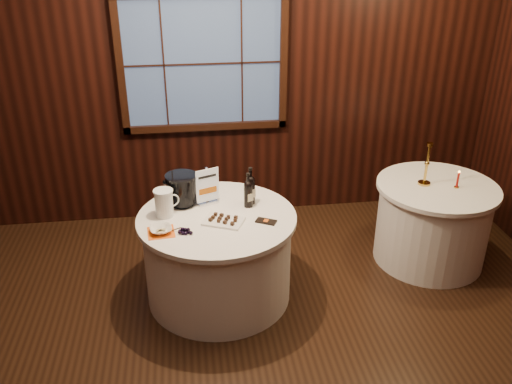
{
  "coord_description": "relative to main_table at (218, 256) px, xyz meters",
  "views": [
    {
      "loc": [
        -0.2,
        -2.79,
        2.86
      ],
      "look_at": [
        0.3,
        0.9,
        1.01
      ],
      "focal_mm": 38.0,
      "sensor_mm": 36.0,
      "label": 1
    }
  ],
  "objects": [
    {
      "name": "ground",
      "position": [
        0.0,
        -1.0,
        -0.39
      ],
      "size": [
        6.0,
        6.0,
        0.0
      ],
      "primitive_type": "plane",
      "color": "black",
      "rests_on": "ground"
    },
    {
      "name": "back_wall",
      "position": [
        0.0,
        1.48,
        1.16
      ],
      "size": [
        6.0,
        0.1,
        3.0
      ],
      "color": "black",
      "rests_on": "ground"
    },
    {
      "name": "main_table",
      "position": [
        0.0,
        0.0,
        0.0
      ],
      "size": [
        1.28,
        1.28,
        0.77
      ],
      "color": "white",
      "rests_on": "ground"
    },
    {
      "name": "side_table",
      "position": [
        2.0,
        0.3,
        0.0
      ],
      "size": [
        1.08,
        1.08,
        0.77
      ],
      "color": "white",
      "rests_on": "ground"
    },
    {
      "name": "sign_stand",
      "position": [
        -0.06,
        0.22,
        0.49
      ],
      "size": [
        0.19,
        0.15,
        0.33
      ],
      "rotation": [
        0.0,
        0.0,
        0.38
      ],
      "color": "silver",
      "rests_on": "main_table"
    },
    {
      "name": "port_bottle_left",
      "position": [
        0.27,
        0.13,
        0.51
      ],
      "size": [
        0.07,
        0.08,
        0.3
      ],
      "rotation": [
        0.0,
        0.0,
        0.43
      ],
      "color": "black",
      "rests_on": "main_table"
    },
    {
      "name": "port_bottle_right",
      "position": [
        0.3,
        0.19,
        0.52
      ],
      "size": [
        0.08,
        0.09,
        0.32
      ],
      "rotation": [
        0.0,
        0.0,
        0.34
      ],
      "color": "black",
      "rests_on": "main_table"
    },
    {
      "name": "ice_bucket",
      "position": [
        -0.27,
        0.24,
        0.52
      ],
      "size": [
        0.26,
        0.26,
        0.27
      ],
      "color": "black",
      "rests_on": "main_table"
    },
    {
      "name": "chocolate_plate",
      "position": [
        0.05,
        -0.11,
        0.4
      ],
      "size": [
        0.36,
        0.31,
        0.04
      ],
      "rotation": [
        0.0,
        0.0,
        -0.42
      ],
      "color": "white",
      "rests_on": "main_table"
    },
    {
      "name": "chocolate_box",
      "position": [
        0.38,
        -0.15,
        0.39
      ],
      "size": [
        0.18,
        0.14,
        0.01
      ],
      "primitive_type": "cube",
      "rotation": [
        0.0,
        0.0,
        -0.49
      ],
      "color": "black",
      "rests_on": "main_table"
    },
    {
      "name": "grape_bunch",
      "position": [
        -0.25,
        -0.22,
        0.4
      ],
      "size": [
        0.18,
        0.11,
        0.04
      ],
      "rotation": [
        0.0,
        0.0,
        -0.43
      ],
      "color": "black",
      "rests_on": "main_table"
    },
    {
      "name": "glass_pitcher",
      "position": [
        -0.41,
        0.06,
        0.5
      ],
      "size": [
        0.21,
        0.16,
        0.23
      ],
      "rotation": [
        0.0,
        0.0,
        0.35
      ],
      "color": "white",
      "rests_on": "main_table"
    },
    {
      "name": "orange_napkin",
      "position": [
        -0.44,
        -0.2,
        0.38
      ],
      "size": [
        0.22,
        0.22,
        0.0
      ],
      "primitive_type": "cube",
      "rotation": [
        0.0,
        0.0,
        0.1
      ],
      "color": "orange",
      "rests_on": "main_table"
    },
    {
      "name": "cracker_bowl",
      "position": [
        -0.44,
        -0.2,
        0.41
      ],
      "size": [
        0.19,
        0.19,
        0.04
      ],
      "primitive_type": "imported",
      "rotation": [
        0.0,
        0.0,
        0.17
      ],
      "color": "white",
      "rests_on": "orange_napkin"
    },
    {
      "name": "brass_candlestick",
      "position": [
        1.88,
        0.34,
        0.52
      ],
      "size": [
        0.11,
        0.11,
        0.39
      ],
      "color": "gold",
      "rests_on": "side_table"
    },
    {
      "name": "red_candle",
      "position": [
        2.14,
        0.23,
        0.45
      ],
      "size": [
        0.04,
        0.04,
        0.17
      ],
      "color": "gold",
      "rests_on": "side_table"
    }
  ]
}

